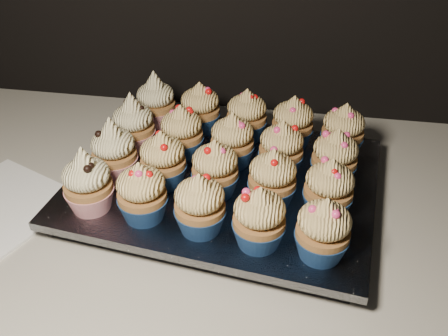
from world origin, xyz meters
name	(u,v)px	position (x,y,z in m)	size (l,w,h in m)	color
worktop	(161,215)	(0.00, 1.70, 0.88)	(2.44, 0.64, 0.04)	beige
baking_tray	(224,190)	(0.09, 1.73, 0.91)	(0.38, 0.29, 0.02)	black
foil_lining	(224,181)	(0.09, 1.73, 0.93)	(0.42, 0.32, 0.01)	silver
cupcake_0	(88,183)	(-0.07, 1.64, 0.97)	(0.06, 0.06, 0.10)	#AC172D
cupcake_1	(142,193)	(0.00, 1.63, 0.97)	(0.06, 0.06, 0.08)	navy
cupcake_2	(200,205)	(0.08, 1.62, 0.97)	(0.06, 0.06, 0.08)	navy
cupcake_3	(259,219)	(0.15, 1.61, 0.97)	(0.06, 0.06, 0.08)	navy
cupcake_4	(323,230)	(0.22, 1.60, 0.97)	(0.06, 0.06, 0.08)	navy
cupcake_5	(114,152)	(-0.06, 1.71, 0.97)	(0.06, 0.06, 0.10)	#AC172D
cupcake_6	(163,160)	(0.01, 1.71, 0.97)	(0.06, 0.06, 0.08)	navy
cupcake_7	(215,169)	(0.08, 1.70, 0.97)	(0.06, 0.06, 0.08)	navy
cupcake_8	(272,179)	(0.16, 1.69, 0.97)	(0.06, 0.06, 0.08)	navy
cupcake_9	(329,189)	(0.23, 1.68, 0.97)	(0.06, 0.06, 0.08)	navy
cupcake_10	(134,125)	(-0.06, 1.79, 0.97)	(0.06, 0.06, 0.10)	#AC172D
cupcake_11	(182,133)	(0.02, 1.78, 0.97)	(0.06, 0.06, 0.08)	navy
cupcake_12	(232,141)	(0.09, 1.77, 0.97)	(0.06, 0.06, 0.08)	navy
cupcake_13	(281,149)	(0.16, 1.76, 0.97)	(0.06, 0.06, 0.08)	navy
cupcake_14	(335,158)	(0.24, 1.75, 0.97)	(0.06, 0.06, 0.08)	navy
cupcake_15	(156,102)	(-0.04, 1.86, 0.97)	(0.06, 0.06, 0.10)	#AC172D
cupcake_16	(200,109)	(0.03, 1.85, 0.97)	(0.06, 0.06, 0.08)	navy
cupcake_17	(247,116)	(0.10, 1.84, 0.97)	(0.06, 0.06, 0.08)	navy
cupcake_18	(292,123)	(0.18, 1.83, 0.97)	(0.06, 0.06, 0.08)	navy
cupcake_19	(343,131)	(0.25, 1.82, 0.97)	(0.06, 0.06, 0.08)	navy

